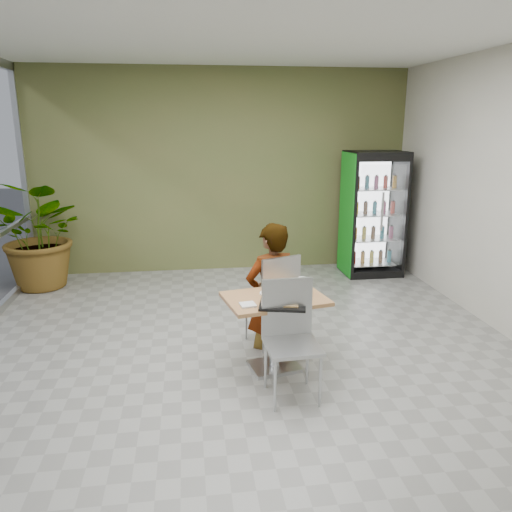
# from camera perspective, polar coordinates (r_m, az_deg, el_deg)

# --- Properties ---
(ground) EXTENTS (7.00, 7.00, 0.00)m
(ground) POSITION_cam_1_polar(r_m,az_deg,el_deg) (5.13, -0.81, -12.45)
(ground) COLOR gray
(ground) RESTS_ON ground
(room_envelope) EXTENTS (6.00, 7.00, 3.20)m
(room_envelope) POSITION_cam_1_polar(r_m,az_deg,el_deg) (4.61, -0.89, 5.46)
(room_envelope) COLOR beige
(room_envelope) RESTS_ON ground
(dining_table) EXTENTS (1.05, 0.83, 0.75)m
(dining_table) POSITION_cam_1_polar(r_m,az_deg,el_deg) (4.87, 2.15, -7.08)
(dining_table) COLOR #AA6A49
(dining_table) RESTS_ON ground
(chair_far) EXTENTS (0.59, 0.60, 1.03)m
(chair_far) POSITION_cam_1_polar(r_m,az_deg,el_deg) (5.33, 2.25, -4.32)
(chair_far) COLOR #A9ACAE
(chair_far) RESTS_ON ground
(chair_near) EXTENTS (0.48, 0.49, 1.04)m
(chair_near) POSITION_cam_1_polar(r_m,az_deg,el_deg) (4.45, 3.87, -8.30)
(chair_near) COLOR #A9ACAE
(chair_near) RESTS_ON ground
(seated_woman) EXTENTS (0.72, 0.59, 1.66)m
(seated_woman) POSITION_cam_1_polar(r_m,az_deg,el_deg) (5.39, 1.73, -4.88)
(seated_woman) COLOR black
(seated_woman) RESTS_ON ground
(pizza_plate) EXTENTS (0.32, 0.24, 0.03)m
(pizza_plate) POSITION_cam_1_polar(r_m,az_deg,el_deg) (4.87, 1.84, -4.16)
(pizza_plate) COLOR silver
(pizza_plate) RESTS_ON dining_table
(soda_cup) EXTENTS (0.10, 0.10, 0.18)m
(soda_cup) POSITION_cam_1_polar(r_m,az_deg,el_deg) (4.82, 5.33, -3.55)
(soda_cup) COLOR silver
(soda_cup) RESTS_ON dining_table
(napkin_stack) EXTENTS (0.16, 0.16, 0.02)m
(napkin_stack) POSITION_cam_1_polar(r_m,az_deg,el_deg) (4.57, -0.95, -5.59)
(napkin_stack) COLOR silver
(napkin_stack) RESTS_ON dining_table
(cafeteria_tray) EXTENTS (0.48, 0.39, 0.02)m
(cafeteria_tray) POSITION_cam_1_polar(r_m,az_deg,el_deg) (4.55, 3.06, -5.62)
(cafeteria_tray) COLOR black
(cafeteria_tray) RESTS_ON dining_table
(beverage_fridge) EXTENTS (0.89, 0.69, 1.94)m
(beverage_fridge) POSITION_cam_1_polar(r_m,az_deg,el_deg) (8.09, 13.22, 4.71)
(beverage_fridge) COLOR black
(beverage_fridge) RESTS_ON ground
(potted_plant) EXTENTS (1.81, 1.71, 1.60)m
(potted_plant) POSITION_cam_1_polar(r_m,az_deg,el_deg) (7.85, -23.22, 2.30)
(potted_plant) COLOR #286629
(potted_plant) RESTS_ON ground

